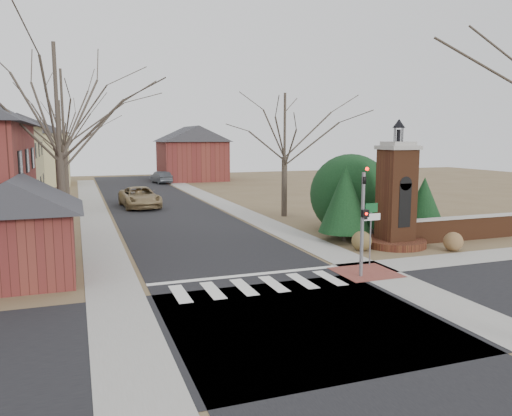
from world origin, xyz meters
name	(u,v)px	position (x,y,z in m)	size (l,w,h in m)	color
ground	(267,292)	(0.00, 0.00, 0.00)	(120.00, 120.00, 0.00)	brown
main_street	(164,210)	(0.00, 22.00, 0.01)	(8.00, 70.00, 0.01)	black
cross_street	(302,320)	(0.00, -3.00, 0.01)	(120.00, 8.00, 0.01)	black
crosswalk_zone	(259,286)	(0.00, 0.80, 0.01)	(8.00, 2.20, 0.02)	silver
stop_bar	(246,275)	(0.00, 2.30, 0.01)	(8.00, 0.35, 0.02)	silver
sidewalk_right_main	(229,207)	(5.20, 22.00, 0.01)	(2.00, 60.00, 0.02)	gray
sidewalk_left	(94,213)	(-5.20, 22.00, 0.01)	(2.00, 60.00, 0.02)	gray
curb_apron	(366,273)	(4.80, 1.00, 0.01)	(2.40, 2.40, 0.02)	brown
traffic_signal_pole	(363,213)	(4.30, 0.57, 2.59)	(0.28, 0.41, 4.50)	slate
sign_post	(371,222)	(5.59, 1.99, 1.95)	(0.90, 0.07, 2.75)	slate
brick_gate_monument	(396,204)	(9.00, 4.99, 2.17)	(3.20, 3.20, 6.47)	#592F1A
brick_garden_wall	(464,228)	(13.50, 5.00, 0.66)	(7.50, 0.50, 1.30)	#592F1A
garage_left	(17,225)	(-8.52, 4.49, 2.24)	(4.80, 4.80, 4.29)	maroon
house_distant_left	(23,149)	(-12.01, 48.00, 4.25)	(10.80, 8.80, 8.53)	#C6BC84
house_distant_right	(192,152)	(7.99, 47.99, 3.65)	(8.80, 8.80, 7.30)	maroon
evergreen_near	(345,199)	(7.20, 7.00, 2.30)	(2.80, 2.80, 4.10)	#473D33
evergreen_mid	(385,189)	(10.50, 8.20, 2.60)	(3.40, 3.40, 4.70)	#473D33
evergreen_far	(424,201)	(12.50, 7.20, 1.90)	(2.40, 2.40, 3.30)	#473D33
evergreen_mass	(350,191)	(9.00, 9.50, 2.40)	(4.80, 4.80, 4.80)	black
bare_tree_0	(56,91)	(-7.00, 9.00, 7.70)	(8.05, 8.05, 11.15)	#473D33
bare_tree_1	(62,102)	(-7.00, 22.00, 8.03)	(8.40, 8.40, 11.64)	#473D33
bare_tree_2	(60,122)	(-7.50, 35.00, 7.03)	(7.35, 7.35, 10.19)	#473D33
bare_tree_3	(285,121)	(7.50, 16.00, 6.69)	(7.00, 7.00, 9.70)	#473D33
pickup_truck	(140,197)	(-1.60, 24.05, 0.82)	(2.72, 5.89, 1.64)	olive
distant_car	(161,177)	(3.40, 44.61, 0.73)	(1.55, 4.44, 1.46)	#36393E
dry_shrub_left	(362,241)	(6.80, 4.60, 0.50)	(0.99, 0.99, 0.99)	brown
dry_shrub_right	(453,242)	(11.00, 3.00, 0.47)	(0.95, 0.95, 0.95)	brown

